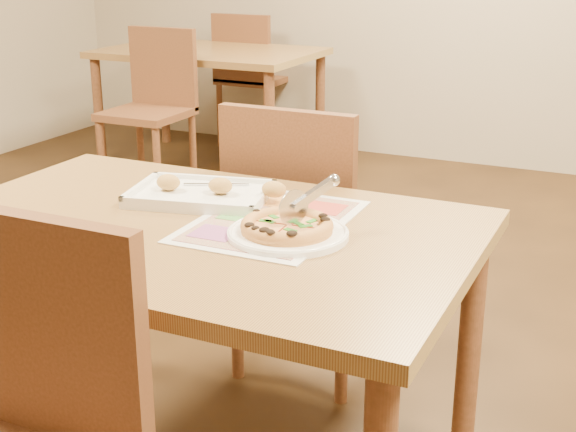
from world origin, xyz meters
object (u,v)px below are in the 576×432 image
at_px(bg_table, 210,64).
at_px(bg_chair_near, 155,90).
at_px(appetizer_tray, 205,194).
at_px(bg_chair_far, 248,64).
at_px(plate, 288,234).
at_px(dining_table, 195,258).
at_px(chair_far, 299,212).
at_px(pizza, 287,226).
at_px(menu, 272,221).
at_px(pizza_cutter, 307,198).
at_px(chair_near, 18,411).

relative_size(bg_table, bg_chair_near, 2.77).
xyz_separation_m(bg_table, appetizer_tray, (1.53, -2.63, 0.10)).
distance_m(bg_chair_far, plate, 3.77).
height_order(dining_table, chair_far, chair_far).
height_order(bg_table, pizza, pizza).
height_order(bg_chair_near, menu, bg_chair_near).
height_order(bg_chair_near, pizza, bg_chair_near).
relative_size(plate, appetizer_tray, 0.66).
distance_m(dining_table, appetizer_tray, 0.21).
height_order(dining_table, bg_chair_near, bg_chair_near).
height_order(bg_table, pizza_cutter, pizza_cutter).
bearing_deg(plate, menu, 135.30).
xyz_separation_m(bg_chair_near, pizza, (1.83, -2.18, 0.18)).
distance_m(appetizer_tray, menu, 0.24).
bearing_deg(pizza, chair_far, 111.67).
height_order(chair_near, plate, chair_near).
bearing_deg(chair_far, plate, 111.89).
distance_m(bg_table, bg_chair_near, 0.61).
height_order(dining_table, pizza_cutter, pizza_cutter).
height_order(chair_near, appetizer_tray, chair_near).
xyz_separation_m(dining_table, bg_chair_near, (-1.60, 2.20, -0.07)).
bearing_deg(bg_chair_far, chair_far, 120.65).
xyz_separation_m(dining_table, bg_chair_far, (-1.60, 3.30, -0.07)).
relative_size(plate, pizza_cutter, 1.85).
height_order(chair_far, menu, chair_far).
distance_m(dining_table, chair_far, 0.61).
relative_size(bg_chair_near, plate, 1.73).
xyz_separation_m(pizza, menu, (-0.08, 0.08, -0.02)).
xyz_separation_m(pizza, pizza_cutter, (0.03, 0.04, 0.06)).
height_order(chair_far, bg_chair_far, same).
relative_size(chair_near, menu, 1.00).
xyz_separation_m(bg_chair_far, menu, (1.76, -3.21, 0.16)).
distance_m(bg_table, menu, 3.23).
bearing_deg(bg_chair_near, menu, -50.14).
distance_m(dining_table, bg_chair_far, 3.67).
height_order(chair_near, menu, chair_near).
xyz_separation_m(bg_chair_near, menu, (1.76, -2.10, 0.16)).
relative_size(plate, pizza, 1.30).
xyz_separation_m(dining_table, pizza_cutter, (0.26, 0.05, 0.17)).
relative_size(pizza_cutter, menu, 0.31).
relative_size(bg_chair_far, pizza, 2.25).
relative_size(bg_chair_near, bg_chair_far, 1.00).
xyz_separation_m(bg_chair_far, pizza_cutter, (1.86, -3.25, 0.24)).
bearing_deg(plate, appetizer_tray, 153.13).
relative_size(chair_near, pizza, 2.25).
bearing_deg(bg_table, chair_far, -53.95).
distance_m(dining_table, pizza_cutter, 0.32).
bearing_deg(pizza, chair_near, -110.65).
distance_m(dining_table, menu, 0.20).
xyz_separation_m(chair_far, appetizer_tray, (-0.07, -0.43, 0.17)).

